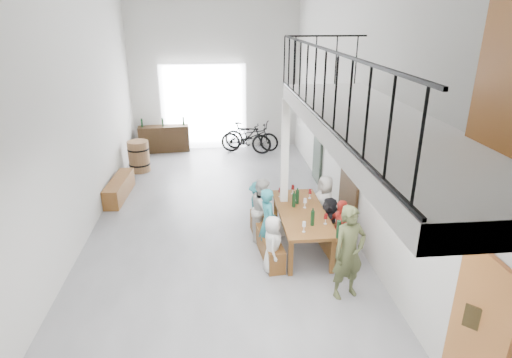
{
  "coord_description": "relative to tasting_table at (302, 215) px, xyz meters",
  "views": [
    {
      "loc": [
        -0.04,
        -8.32,
        4.39
      ],
      "look_at": [
        0.73,
        -0.5,
        1.3
      ],
      "focal_mm": 30.0,
      "sensor_mm": 36.0,
      "label": 1
    }
  ],
  "objects": [
    {
      "name": "floor",
      "position": [
        -1.57,
        0.99,
        -0.71
      ],
      "size": [
        12.0,
        12.0,
        0.0
      ],
      "primitive_type": "plane",
      "color": "slate",
      "rests_on": "ground"
    },
    {
      "name": "room_walls",
      "position": [
        -1.57,
        0.99,
        2.85
      ],
      "size": [
        12.0,
        12.0,
        12.0
      ],
      "color": "silver",
      "rests_on": "ground"
    },
    {
      "name": "gateway_portal",
      "position": [
        -1.97,
        6.93,
        0.69
      ],
      "size": [
        2.8,
        0.08,
        2.8
      ],
      "primitive_type": "cube",
      "color": "white",
      "rests_on": "ground"
    },
    {
      "name": "right_wall_decor",
      "position": [
        1.13,
        -0.88,
        1.04
      ],
      "size": [
        0.07,
        8.28,
        5.07
      ],
      "color": "#9B5823",
      "rests_on": "ground"
    },
    {
      "name": "balcony",
      "position": [
        0.4,
        -2.14,
        2.26
      ],
      "size": [
        1.52,
        5.62,
        4.0
      ],
      "color": "white",
      "rests_on": "ground"
    },
    {
      "name": "tasting_table",
      "position": [
        0.0,
        0.0,
        0.0
      ],
      "size": [
        0.9,
        2.19,
        0.79
      ],
      "rotation": [
        0.0,
        0.0,
        0.0
      ],
      "color": "brown",
      "rests_on": "ground"
    },
    {
      "name": "bench_inner",
      "position": [
        -0.69,
        -0.0,
        -0.49
      ],
      "size": [
        0.49,
        1.92,
        0.44
      ],
      "primitive_type": "cube",
      "rotation": [
        0.0,
        0.0,
        0.1
      ],
      "color": "brown",
      "rests_on": "ground"
    },
    {
      "name": "bench_wall",
      "position": [
        0.54,
        0.08,
        -0.45
      ],
      "size": [
        0.48,
        2.21,
        0.5
      ],
      "primitive_type": "cube",
      "rotation": [
        0.0,
        0.0,
        0.09
      ],
      "color": "brown",
      "rests_on": "ground"
    },
    {
      "name": "tableware",
      "position": [
        -0.02,
        0.15,
        0.21
      ],
      "size": [
        0.71,
        1.74,
        0.35
      ],
      "color": "black",
      "rests_on": "tasting_table"
    },
    {
      "name": "side_bench",
      "position": [
        -4.07,
        2.89,
        -0.47
      ],
      "size": [
        0.48,
        1.72,
        0.48
      ],
      "primitive_type": "cube",
      "rotation": [
        0.0,
        0.0,
        -0.06
      ],
      "color": "brown",
      "rests_on": "ground"
    },
    {
      "name": "oak_barrel",
      "position": [
        -3.86,
        4.77,
        -0.25
      ],
      "size": [
        0.62,
        0.62,
        0.91
      ],
      "color": "olive",
      "rests_on": "ground"
    },
    {
      "name": "serving_counter",
      "position": [
        -3.32,
        6.64,
        -0.27
      ],
      "size": [
        1.67,
        0.61,
        0.86
      ],
      "primitive_type": "cube",
      "rotation": [
        0.0,
        0.0,
        0.09
      ],
      "color": "#352211",
      "rests_on": "ground"
    },
    {
      "name": "counter_bottles",
      "position": [
        -3.32,
        6.63,
        0.3
      ],
      "size": [
        1.39,
        0.18,
        0.28
      ],
      "color": "black",
      "rests_on": "serving_counter"
    },
    {
      "name": "guest_left_a",
      "position": [
        -0.67,
        -0.76,
        -0.17
      ],
      "size": [
        0.43,
        0.58,
        1.08
      ],
      "primitive_type": "imported",
      "rotation": [
        0.0,
        0.0,
        1.4
      ],
      "color": "silver",
      "rests_on": "ground"
    },
    {
      "name": "guest_left_b",
      "position": [
        -0.69,
        -0.2,
        -0.02
      ],
      "size": [
        0.42,
        0.56,
        1.37
      ],
      "primitive_type": "imported",
      "rotation": [
        0.0,
        0.0,
        1.78
      ],
      "color": "teal",
      "rests_on": "ground"
    },
    {
      "name": "guest_left_c",
      "position": [
        -0.71,
        0.44,
        -0.05
      ],
      "size": [
        0.68,
        0.77,
        1.31
      ],
      "primitive_type": "imported",
      "rotation": [
        0.0,
        0.0,
        1.23
      ],
      "color": "silver",
      "rests_on": "ground"
    },
    {
      "name": "guest_left_d",
      "position": [
        -0.77,
        0.91,
        -0.18
      ],
      "size": [
        0.5,
        0.74,
        1.06
      ],
      "primitive_type": "imported",
      "rotation": [
        0.0,
        0.0,
        1.73
      ],
      "color": "teal",
      "rests_on": "ground"
    },
    {
      "name": "guest_right_a",
      "position": [
        0.64,
        -0.46,
        -0.1
      ],
      "size": [
        0.49,
        0.76,
        1.2
      ],
      "primitive_type": "imported",
      "rotation": [
        0.0,
        0.0,
        -1.28
      ],
      "color": "red",
      "rests_on": "ground"
    },
    {
      "name": "guest_right_b",
      "position": [
        0.56,
        0.05,
        -0.19
      ],
      "size": [
        0.44,
        0.99,
        1.03
      ],
      "primitive_type": "imported",
      "rotation": [
        0.0,
        0.0,
        -1.72
      ],
      "color": "black",
      "rests_on": "ground"
    },
    {
      "name": "guest_right_c",
      "position": [
        0.63,
        0.7,
        -0.1
      ],
      "size": [
        0.5,
        0.66,
        1.22
      ],
      "primitive_type": "imported",
      "rotation": [
        0.0,
        0.0,
        -1.36
      ],
      "color": "silver",
      "rests_on": "ground"
    },
    {
      "name": "host_standing",
      "position": [
        0.44,
        -1.59,
        0.1
      ],
      "size": [
        0.67,
        0.54,
        1.6
      ],
      "primitive_type": "imported",
      "rotation": [
        0.0,
        0.0,
        0.31
      ],
      "color": "#464D2B",
      "rests_on": "ground"
    },
    {
      "name": "potted_plant",
      "position": [
        0.88,
        1.6,
        -0.5
      ],
      "size": [
        0.36,
        0.32,
        0.4
      ],
      "primitive_type": "imported",
      "rotation": [
        0.0,
        0.0,
        -0.0
      ],
      "color": "#1A481D",
      "rests_on": "ground"
    },
    {
      "name": "bicycle_near",
      "position": [
        -0.41,
        6.52,
        -0.21
      ],
      "size": [
        1.98,
        1.3,
        0.98
      ],
      "primitive_type": "imported",
      "rotation": [
        0.0,
        0.0,
        1.19
      ],
      "color": "black",
      "rests_on": "ground"
    },
    {
      "name": "bicycle_far",
      "position": [
        -0.62,
        6.19,
        -0.19
      ],
      "size": [
        1.77,
        1.0,
        1.03
      ],
      "primitive_type": "imported",
      "rotation": [
        0.0,
        0.0,
        1.24
      ],
      "color": "black",
      "rests_on": "ground"
    }
  ]
}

